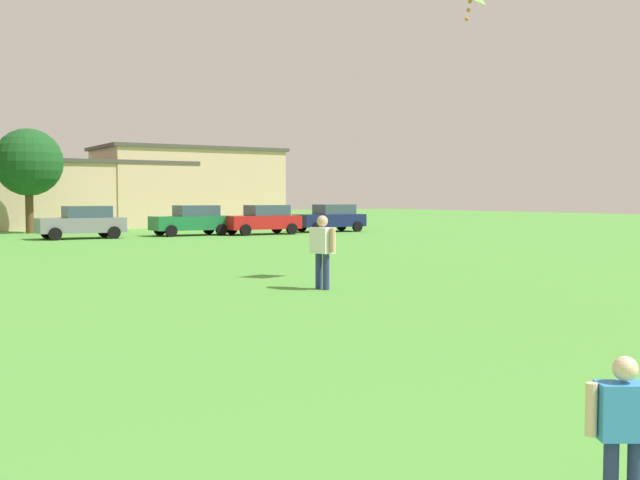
{
  "coord_description": "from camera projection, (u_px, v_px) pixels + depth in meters",
  "views": [
    {
      "loc": [
        -2.46,
        -0.72,
        2.15
      ],
      "look_at": [
        4.32,
        10.41,
        1.41
      ],
      "focal_mm": 42.83,
      "sensor_mm": 36.0,
      "label": 1
    }
  ],
  "objects": [
    {
      "name": "child_kite_flyer",
      "position": [
        624.0,
        422.0,
        5.08
      ],
      "size": [
        0.46,
        0.36,
        1.09
      ],
      "rotation": [
        0.0,
        0.0,
        -0.54
      ],
      "color": "navy",
      "rests_on": "ground"
    },
    {
      "name": "house_right",
      "position": [
        188.0,
        187.0,
        57.19
      ],
      "size": [
        13.26,
        7.66,
        5.78
      ],
      "color": "beige",
      "rests_on": "ground"
    },
    {
      "name": "parked_car_navy_6",
      "position": [
        331.0,
        218.0,
        46.93
      ],
      "size": [
        4.3,
        2.02,
        1.68
      ],
      "rotation": [
        0.0,
        0.0,
        3.14
      ],
      "color": "#141E4C",
      "rests_on": "ground"
    },
    {
      "name": "parked_car_red_5",
      "position": [
        263.0,
        219.0,
        43.5
      ],
      "size": [
        4.3,
        2.02,
        1.68
      ],
      "rotation": [
        0.0,
        0.0,
        3.14
      ],
      "color": "red",
      "rests_on": "ground"
    },
    {
      "name": "house_left",
      "position": [
        85.0,
        194.0,
        53.28
      ],
      "size": [
        14.14,
        7.48,
        4.63
      ],
      "color": "beige",
      "rests_on": "ground"
    },
    {
      "name": "parked_car_gray_3",
      "position": [
        82.0,
        222.0,
        39.08
      ],
      "size": [
        4.3,
        2.02,
        1.68
      ],
      "rotation": [
        0.0,
        0.0,
        3.14
      ],
      "color": "slate",
      "rests_on": "ground"
    },
    {
      "name": "adult_bystander",
      "position": [
        322.0,
        246.0,
        17.68
      ],
      "size": [
        0.41,
        0.81,
        1.72
      ],
      "rotation": [
        0.0,
        0.0,
        1.74
      ],
      "color": "navy",
      "rests_on": "ground"
    },
    {
      "name": "parked_car_green_4",
      "position": [
        192.0,
        220.0,
        42.34
      ],
      "size": [
        4.3,
        2.02,
        1.68
      ],
      "rotation": [
        0.0,
        0.0,
        3.14
      ],
      "color": "#196B38",
      "rests_on": "ground"
    },
    {
      "name": "tree_far_right",
      "position": [
        28.0,
        163.0,
        44.67
      ],
      "size": [
        3.95,
        3.95,
        6.16
      ],
      "color": "brown",
      "rests_on": "ground"
    }
  ]
}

